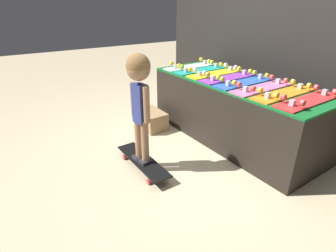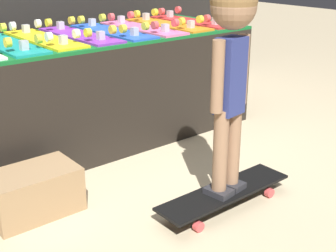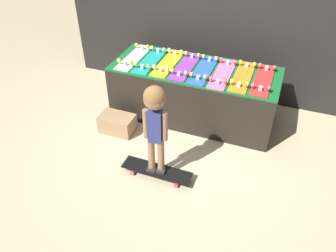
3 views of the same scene
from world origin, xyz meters
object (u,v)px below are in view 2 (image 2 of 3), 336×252
(skateboard_blue_on_rack, at_px, (112,30))
(skateboard_pink_on_rack, at_px, (142,27))
(skateboard_orange_on_rack, at_px, (167,23))
(skateboard_teal_on_rack, at_px, (6,43))
(child, at_px, (232,47))
(skateboard_on_floor, at_px, (225,193))
(skateboard_purple_on_rack, at_px, (80,34))
(skateboard_red_on_rack, at_px, (191,20))
(storage_box, at_px, (33,192))
(skateboard_yellow_on_rack, at_px, (44,38))

(skateboard_blue_on_rack, relative_size, skateboard_pink_on_rack, 1.00)
(skateboard_orange_on_rack, bearing_deg, skateboard_pink_on_rack, -175.81)
(skateboard_teal_on_rack, relative_size, child, 0.75)
(skateboard_on_floor, bearing_deg, skateboard_purple_on_rack, 94.57)
(skateboard_purple_on_rack, xyz_separation_m, skateboard_red_on_rack, (0.96, 0.00, 0.00))
(skateboard_red_on_rack, bearing_deg, skateboard_purple_on_rack, -179.90)
(skateboard_pink_on_rack, bearing_deg, skateboard_purple_on_rack, 177.76)
(skateboard_orange_on_rack, xyz_separation_m, storage_box, (-1.40, -0.67, -0.62))
(skateboard_pink_on_rack, relative_size, skateboard_red_on_rack, 1.00)
(skateboard_teal_on_rack, xyz_separation_m, skateboard_blue_on_rack, (0.72, -0.00, 0.00))
(storage_box, bearing_deg, skateboard_yellow_on_rack, 57.31)
(skateboard_yellow_on_rack, height_order, child, child)
(skateboard_pink_on_rack, bearing_deg, skateboard_orange_on_rack, 4.19)
(skateboard_teal_on_rack, xyz_separation_m, skateboard_on_floor, (0.58, -1.23, -0.66))
(skateboard_pink_on_rack, distance_m, skateboard_on_floor, 1.44)
(skateboard_yellow_on_rack, relative_size, skateboard_red_on_rack, 1.00)
(skateboard_pink_on_rack, xyz_separation_m, child, (-0.38, -1.22, 0.09))
(skateboard_red_on_rack, relative_size, child, 0.75)
(skateboard_teal_on_rack, relative_size, storage_box, 1.80)
(skateboard_purple_on_rack, bearing_deg, child, -85.43)
(child, xyz_separation_m, storage_box, (-0.78, 0.56, -0.71))
(skateboard_purple_on_rack, distance_m, skateboard_orange_on_rack, 0.72)
(skateboard_purple_on_rack, relative_size, skateboard_on_floor, 1.00)
(skateboard_purple_on_rack, xyz_separation_m, skateboard_on_floor, (0.10, -1.23, -0.66))
(skateboard_purple_on_rack, bearing_deg, skateboard_on_floor, -85.43)
(skateboard_yellow_on_rack, bearing_deg, skateboard_teal_on_rack, -175.67)
(skateboard_orange_on_rack, distance_m, storage_box, 1.68)
(skateboard_yellow_on_rack, height_order, skateboard_orange_on_rack, same)
(skateboard_orange_on_rack, height_order, child, child)
(skateboard_purple_on_rack, relative_size, storage_box, 1.80)
(skateboard_yellow_on_rack, xyz_separation_m, skateboard_red_on_rack, (1.21, -0.01, 0.00))
(skateboard_blue_on_rack, relative_size, skateboard_red_on_rack, 1.00)
(skateboard_purple_on_rack, relative_size, child, 0.75)
(skateboard_red_on_rack, bearing_deg, skateboard_teal_on_rack, -179.69)
(skateboard_on_floor, bearing_deg, skateboard_orange_on_rack, 63.15)
(skateboard_blue_on_rack, distance_m, skateboard_on_floor, 1.40)
(skateboard_on_floor, height_order, child, child)
(skateboard_purple_on_rack, distance_m, skateboard_pink_on_rack, 0.48)
(skateboard_blue_on_rack, bearing_deg, skateboard_teal_on_rack, 179.70)
(skateboard_purple_on_rack, height_order, skateboard_pink_on_rack, same)
(skateboard_purple_on_rack, xyz_separation_m, child, (0.10, -1.23, 0.09))
(skateboard_orange_on_rack, bearing_deg, skateboard_purple_on_rack, 179.91)
(skateboard_orange_on_rack, height_order, skateboard_on_floor, skateboard_orange_on_rack)
(skateboard_orange_on_rack, distance_m, skateboard_red_on_rack, 0.24)
(skateboard_red_on_rack, xyz_separation_m, skateboard_on_floor, (-0.87, -1.24, -0.66))
(skateboard_pink_on_rack, xyz_separation_m, storage_box, (-1.16, -0.65, -0.62))
(skateboard_orange_on_rack, xyz_separation_m, skateboard_red_on_rack, (0.24, 0.00, 0.00))
(skateboard_blue_on_rack, bearing_deg, skateboard_pink_on_rack, -2.15)
(skateboard_teal_on_rack, distance_m, storage_box, 0.93)
(skateboard_yellow_on_rack, relative_size, skateboard_pink_on_rack, 1.00)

